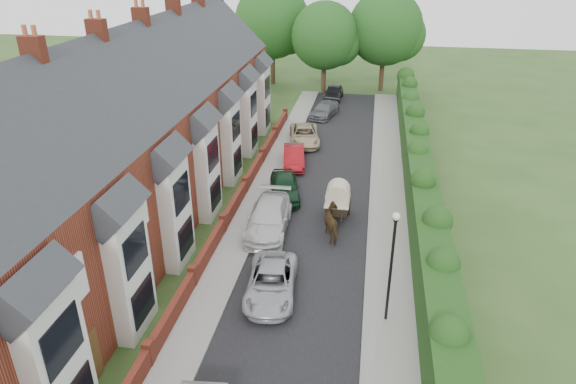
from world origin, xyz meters
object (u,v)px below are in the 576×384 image
(car_black, at_px, (333,92))
(horse, at_px, (334,223))
(car_beige, at_px, (304,135))
(car_grey, at_px, (325,110))
(car_green, at_px, (284,187))
(lamppost, at_px, (392,255))
(car_red, at_px, (294,157))
(horse_cart, at_px, (338,198))
(car_white, at_px, (269,218))
(car_silver_b, at_px, (271,282))

(car_black, bearing_deg, horse, -82.29)
(car_beige, distance_m, car_grey, 7.31)
(car_green, bearing_deg, car_grey, 74.35)
(lamppost, distance_m, car_black, 34.16)
(car_green, xyz_separation_m, horse, (3.45, -4.39, 0.14))
(horse, bearing_deg, car_grey, -104.39)
(car_beige, bearing_deg, car_red, -101.79)
(car_red, height_order, car_beige, same)
(car_beige, bearing_deg, horse_cart, -83.78)
(lamppost, relative_size, car_black, 1.21)
(car_grey, distance_m, horse, 21.58)
(car_green, bearing_deg, car_black, 74.26)
(car_white, height_order, car_red, car_white)
(car_red, xyz_separation_m, car_black, (1.28, 17.73, 0.05))
(car_red, distance_m, horse_cart, 8.18)
(car_beige, xyz_separation_m, horse_cart, (3.54, -11.90, 0.62))
(lamppost, relative_size, car_silver_b, 1.11)
(car_grey, relative_size, car_black, 1.03)
(horse, bearing_deg, lamppost, 91.64)
(car_white, relative_size, car_black, 1.26)
(car_silver_b, height_order, car_beige, car_beige)
(car_silver_b, distance_m, car_green, 9.86)
(car_black, xyz_separation_m, horse_cart, (2.38, -25.02, 0.57))
(car_white, bearing_deg, car_silver_b, -79.52)
(car_silver_b, relative_size, car_green, 1.07)
(lamppost, relative_size, horse_cart, 1.64)
(horse_cart, bearing_deg, car_beige, 106.58)
(horse_cart, bearing_deg, horse, -90.00)
(car_black, bearing_deg, lamppost, -78.63)
(car_beige, bearing_deg, horse, -86.30)
(lamppost, bearing_deg, car_white, 133.83)
(car_white, relative_size, horse_cart, 1.71)
(lamppost, xyz_separation_m, car_silver_b, (-5.08, 1.00, -2.65))
(car_silver_b, xyz_separation_m, car_black, (-0.04, 32.67, 0.08))
(lamppost, distance_m, car_white, 9.49)
(car_beige, distance_m, horse_cart, 12.43)
(car_silver_b, xyz_separation_m, car_white, (-1.26, 5.60, 0.14))
(lamppost, relative_size, car_red, 1.25)
(car_beige, height_order, horse_cart, horse_cart)
(lamppost, height_order, car_black, lamppost)
(car_black, distance_m, horse_cart, 25.13)
(car_black, bearing_deg, car_red, -91.40)
(car_white, relative_size, car_grey, 1.23)
(horse_cart, bearing_deg, car_red, 116.66)
(car_silver_b, distance_m, car_red, 15.00)
(car_silver_b, distance_m, horse_cart, 8.03)
(car_grey, xyz_separation_m, horse_cart, (2.68, -19.16, 0.66))
(car_green, distance_m, car_black, 22.90)
(car_silver_b, height_order, car_white, car_white)
(car_silver_b, height_order, car_black, car_black)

